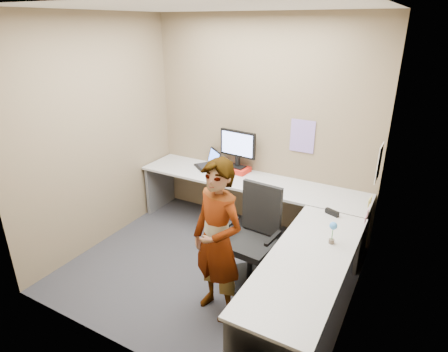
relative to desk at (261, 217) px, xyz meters
The scene contains 21 objects.
ground 0.83m from the desk, 138.54° to the right, with size 3.00×3.00×0.00m, color #232327.
wall_back 1.27m from the desk, 115.54° to the left, with size 3.00×3.00×0.00m, color brown.
wall_right 1.36m from the desk, 19.95° to the right, with size 2.70×2.70×0.00m, color brown.
wall_left 2.12m from the desk, 168.73° to the right, with size 2.70×2.70×0.00m, color brown.
ceiling 2.19m from the desk, 138.54° to the right, with size 3.00×3.00×0.00m, color white.
desk is the anchor object (origin of this frame).
paper_ream 1.05m from the desk, 132.64° to the left, with size 0.32×0.24×0.06m, color #B41E12.
monitor 1.16m from the desk, 131.97° to the left, with size 0.52×0.17×0.49m.
laptop 1.33m from the desk, 146.64° to the left, with size 0.44×0.42×0.24m.
trackball_mouse 0.91m from the desk, 151.82° to the left, with size 0.12×0.08×0.07m.
origami 0.50m from the desk, 125.71° to the left, with size 0.10×0.10×0.06m, color white.
stapler 0.76m from the desk, 12.88° to the left, with size 0.15×0.04×0.06m, color black.
flower 0.97m from the desk, 24.01° to the right, with size 0.07×0.07×0.22m.
calendar_purple 1.15m from the desk, 82.85° to the left, with size 0.30×0.01×0.40m, color #846BB7.
calendar_white 1.35m from the desk, 26.02° to the left, with size 0.01×0.28×0.38m, color white.
sticky_note_a 1.13m from the desk, ahead, with size 0.01×0.07×0.07m, color #F2E059.
sticky_note_b 1.10m from the desk, 11.49° to the left, with size 0.01×0.07×0.07m, color pink.
sticky_note_c 1.08m from the desk, ahead, with size 0.01×0.07×0.07m, color pink.
sticky_note_d 1.15m from the desk, 16.61° to the left, with size 0.01×0.07×0.07m, color #F2E059.
office_chair 0.37m from the desk, 79.50° to the right, with size 0.56×0.56×1.05m.
person 0.93m from the desk, 92.12° to the right, with size 0.56×0.37×1.54m, color #999399.
Camera 1 is at (1.85, -2.99, 2.58)m, focal length 30.00 mm.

